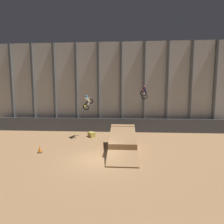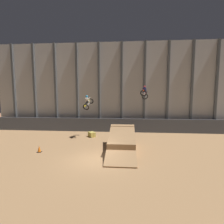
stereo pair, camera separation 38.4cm
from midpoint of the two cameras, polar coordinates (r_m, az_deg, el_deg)
ground_plane at (r=13.98m, az=-4.14°, el=-15.24°), size 60.00×60.00×0.00m
arena_back_wall at (r=23.88m, az=-0.11°, el=8.17°), size 32.00×0.40×11.83m
lower_barrier at (r=23.06m, az=-0.37°, el=-4.31°), size 31.36×0.20×1.78m
dirt_ramp at (r=16.13m, az=3.94°, el=-9.76°), size 2.35×6.11×2.04m
rider_bike_left_air at (r=19.94m, az=-7.33°, el=3.18°), size 1.07×1.90×1.69m
rider_bike_right_air at (r=20.35m, az=11.05°, el=6.20°), size 1.06×1.77×1.62m
traffic_cone_near_ramp at (r=18.58m, az=6.34°, el=-8.87°), size 0.36×0.36×0.58m
traffic_cone_arena_edge at (r=16.61m, az=-22.06°, el=-11.14°), size 0.36×0.36×0.58m
hay_bale_trackside at (r=20.70m, az=-6.10°, el=-7.30°), size 1.02×1.08×0.57m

